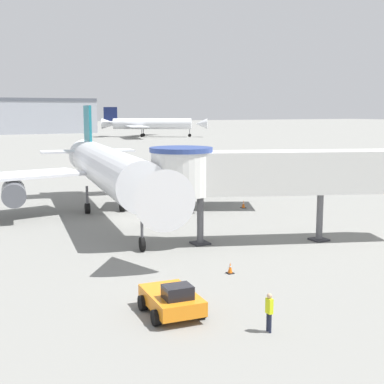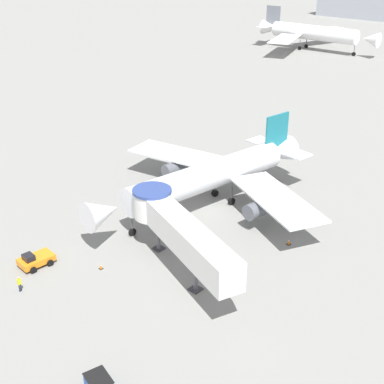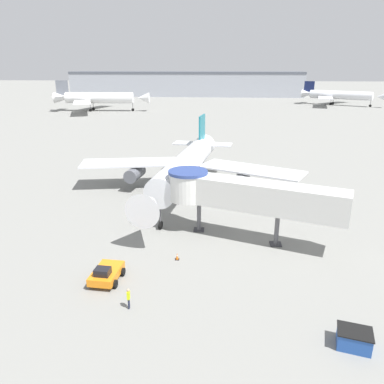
{
  "view_description": "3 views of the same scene",
  "coord_description": "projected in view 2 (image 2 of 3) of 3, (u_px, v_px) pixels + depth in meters",
  "views": [
    {
      "loc": [
        -13.95,
        -40.61,
        8.79
      ],
      "look_at": [
        4.13,
        -4.57,
        2.63
      ],
      "focal_mm": 50.0,
      "sensor_mm": 36.0,
      "label": 1
    },
    {
      "loc": [
        37.19,
        -43.29,
        29.76
      ],
      "look_at": [
        2.46,
        -5.14,
        5.1
      ],
      "focal_mm": 50.0,
      "sensor_mm": 36.0,
      "label": 2
    },
    {
      "loc": [
        4.35,
        -46.29,
        16.64
      ],
      "look_at": [
        0.91,
        -5.05,
        2.63
      ],
      "focal_mm": 35.0,
      "sensor_mm": 36.0,
      "label": 3
    }
  ],
  "objects": [
    {
      "name": "jet_bridge",
      "position": [
        176.0,
        227.0,
        50.95
      ],
      "size": [
        17.33,
        8.58,
        6.44
      ],
      "rotation": [
        0.0,
        0.0,
        -0.34
      ],
      "color": "silver",
      "rests_on": "ground_plane"
    },
    {
      "name": "traffic_cone_starboard_wing",
      "position": [
        289.0,
        242.0,
        57.1
      ],
      "size": [
        0.43,
        0.43,
        0.71
      ],
      "color": "black",
      "rests_on": "ground_plane"
    },
    {
      "name": "pushback_tug_orange",
      "position": [
        35.0,
        260.0,
        53.29
      ],
      "size": [
        2.51,
        3.51,
        1.53
      ],
      "rotation": [
        0.0,
        0.0,
        -0.07
      ],
      "color": "orange",
      "rests_on": "ground_plane"
    },
    {
      "name": "background_jet_gray_tail",
      "position": [
        312.0,
        33.0,
        153.6
      ],
      "size": [
        36.78,
        38.52,
        11.35
      ],
      "rotation": [
        0.0,
        0.0,
        1.6
      ],
      "color": "white",
      "rests_on": "ground_plane"
    },
    {
      "name": "ground_plane",
      "position": [
        206.0,
        211.0,
        64.3
      ],
      "size": [
        800.0,
        800.0,
        0.0
      ],
      "primitive_type": "plane",
      "color": "gray"
    },
    {
      "name": "traffic_cone_near_nose",
      "position": [
        101.0,
        266.0,
        52.91
      ],
      "size": [
        0.37,
        0.37,
        0.62
      ],
      "color": "black",
      "rests_on": "ground_plane"
    },
    {
      "name": "service_container_blue",
      "position": [
        99.0,
        384.0,
        38.6
      ],
      "size": [
        2.41,
        2.06,
        1.18
      ],
      "rotation": [
        0.0,
        0.0,
        -0.25
      ],
      "color": "#234C9E",
      "rests_on": "ground_plane"
    },
    {
      "name": "main_airplane",
      "position": [
        212.0,
        176.0,
        64.0
      ],
      "size": [
        31.53,
        31.28,
        9.29
      ],
      "rotation": [
        0.0,
        0.0,
        -0.13
      ],
      "color": "silver",
      "rests_on": "ground_plane"
    },
    {
      "name": "ground_crew_marshaller",
      "position": [
        19.0,
        283.0,
        49.27
      ],
      "size": [
        0.21,
        0.32,
        1.62
      ],
      "rotation": [
        0.0,
        0.0,
        4.74
      ],
      "color": "#1E2338",
      "rests_on": "ground_plane"
    }
  ]
}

